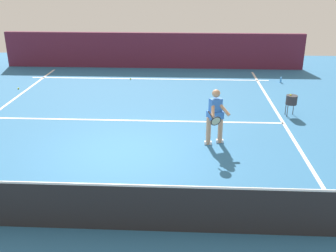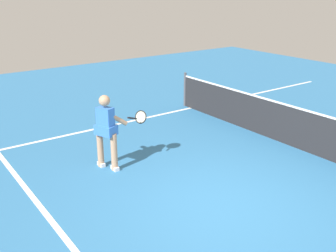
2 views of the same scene
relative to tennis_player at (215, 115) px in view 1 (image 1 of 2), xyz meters
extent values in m
plane|color=teal|center=(2.48, 0.81, -0.85)|extent=(26.49, 26.49, 0.00)
cube|color=#561E33|center=(2.48, -9.07, 0.00)|extent=(14.51, 0.24, 1.70)
cube|color=white|center=(2.48, -6.87, -0.84)|extent=(10.51, 0.10, 0.01)
cube|color=white|center=(2.48, -1.68, -0.84)|extent=(9.51, 0.10, 0.01)
cube|color=white|center=(-2.28, 0.81, -0.84)|extent=(0.10, 18.37, 0.01)
cube|color=#232326|center=(2.48, 4.00, -0.39)|extent=(10.03, 0.02, 0.93)
cube|color=white|center=(2.48, 4.00, 0.10)|extent=(10.03, 0.02, 0.04)
cylinder|color=tan|center=(-0.16, -0.10, -0.46)|extent=(0.13, 0.13, 0.78)
cylinder|color=tan|center=(0.17, 0.04, -0.46)|extent=(0.13, 0.13, 0.78)
cube|color=white|center=(-0.16, -0.10, -0.81)|extent=(0.20, 0.10, 0.08)
cube|color=white|center=(0.17, 0.04, -0.81)|extent=(0.20, 0.10, 0.08)
cube|color=#3875D6|center=(0.00, -0.03, 0.19)|extent=(0.37, 0.31, 0.52)
cube|color=#3875D6|center=(0.00, -0.03, -0.01)|extent=(0.48, 0.41, 0.20)
sphere|color=tan|center=(0.00, -0.03, 0.59)|extent=(0.22, 0.22, 0.22)
cylinder|color=tan|center=(-0.19, 0.05, 0.21)|extent=(0.41, 0.39, 0.37)
cylinder|color=tan|center=(0.08, 0.17, 0.21)|extent=(0.11, 0.48, 0.37)
cylinder|color=black|center=(0.15, 0.49, 0.17)|extent=(0.15, 0.29, 0.14)
torus|color=black|center=(0.04, 0.76, 0.11)|extent=(0.31, 0.22, 0.28)
cylinder|color=beige|center=(0.04, 0.76, 0.11)|extent=(0.26, 0.18, 0.23)
sphere|color=#D1E533|center=(7.60, -4.98, -0.81)|extent=(0.07, 0.07, 0.07)
sphere|color=#D1E533|center=(3.28, -6.71, -0.81)|extent=(0.07, 0.07, 0.07)
cylinder|color=#333338|center=(-2.63, -2.39, -0.30)|extent=(0.36, 0.36, 0.30)
cylinder|color=#333338|center=(-2.51, -2.27, -0.65)|extent=(0.02, 0.02, 0.40)
cylinder|color=#333338|center=(-2.76, -2.52, -0.65)|extent=(0.02, 0.02, 0.40)
cylinder|color=#333338|center=(-2.51, -2.52, -0.65)|extent=(0.02, 0.02, 0.40)
sphere|color=#D1E533|center=(-2.58, -2.39, -0.14)|extent=(0.07, 0.07, 0.07)
cylinder|color=#4C9EE5|center=(-3.22, -6.57, -0.73)|extent=(0.07, 0.07, 0.24)
camera|label=1|loc=(0.76, 9.98, 3.61)|focal=41.93mm
camera|label=2|loc=(6.72, -3.35, 2.71)|focal=42.39mm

